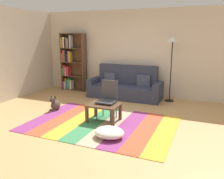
{
  "coord_description": "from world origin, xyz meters",
  "views": [
    {
      "loc": [
        2.11,
        -4.69,
        1.92
      ],
      "look_at": [
        0.0,
        0.31,
        0.65
      ],
      "focal_mm": 37.53,
      "sensor_mm": 36.0,
      "label": 1
    }
  ],
  "objects_px": {
    "bookshelf": "(71,62)",
    "standing_lamp": "(172,48)",
    "dog": "(55,104)",
    "folding_chair": "(108,96)",
    "coffee_table": "(104,107)",
    "tv_remote": "(105,104)",
    "pouf": "(109,132)",
    "couch": "(125,87)"
  },
  "relations": [
    {
      "from": "bookshelf",
      "to": "standing_lamp",
      "type": "height_order",
      "value": "bookshelf"
    },
    {
      "from": "dog",
      "to": "folding_chair",
      "type": "distance_m",
      "value": 1.57
    },
    {
      "from": "coffee_table",
      "to": "tv_remote",
      "type": "distance_m",
      "value": 0.09
    },
    {
      "from": "coffee_table",
      "to": "pouf",
      "type": "height_order",
      "value": "coffee_table"
    },
    {
      "from": "bookshelf",
      "to": "folding_chair",
      "type": "distance_m",
      "value": 3.31
    },
    {
      "from": "dog",
      "to": "folding_chair",
      "type": "bearing_deg",
      "value": -1.17
    },
    {
      "from": "standing_lamp",
      "to": "folding_chair",
      "type": "xyz_separation_m",
      "value": [
        -1.08,
        -2.07,
        -1.03
      ]
    },
    {
      "from": "tv_remote",
      "to": "standing_lamp",
      "type": "bearing_deg",
      "value": 98.95
    },
    {
      "from": "couch",
      "to": "coffee_table",
      "type": "relative_size",
      "value": 3.2
    },
    {
      "from": "bookshelf",
      "to": "pouf",
      "type": "xyz_separation_m",
      "value": [
        2.86,
        -3.19,
        -0.88
      ]
    },
    {
      "from": "tv_remote",
      "to": "dog",
      "type": "bearing_deg",
      "value": -155.37
    },
    {
      "from": "coffee_table",
      "to": "dog",
      "type": "height_order",
      "value": "coffee_table"
    },
    {
      "from": "couch",
      "to": "standing_lamp",
      "type": "relative_size",
      "value": 1.21
    },
    {
      "from": "couch",
      "to": "folding_chair",
      "type": "relative_size",
      "value": 2.51
    },
    {
      "from": "tv_remote",
      "to": "bookshelf",
      "type": "bearing_deg",
      "value": 168.67
    },
    {
      "from": "dog",
      "to": "standing_lamp",
      "type": "xyz_separation_m",
      "value": [
        2.6,
        2.04,
        1.4
      ]
    },
    {
      "from": "pouf",
      "to": "standing_lamp",
      "type": "bearing_deg",
      "value": 78.42
    },
    {
      "from": "bookshelf",
      "to": "pouf",
      "type": "distance_m",
      "value": 4.38
    },
    {
      "from": "pouf",
      "to": "tv_remote",
      "type": "height_order",
      "value": "tv_remote"
    },
    {
      "from": "couch",
      "to": "pouf",
      "type": "distance_m",
      "value": 3.01
    },
    {
      "from": "standing_lamp",
      "to": "dog",
      "type": "bearing_deg",
      "value": -141.94
    },
    {
      "from": "standing_lamp",
      "to": "folding_chair",
      "type": "relative_size",
      "value": 2.08
    },
    {
      "from": "coffee_table",
      "to": "pouf",
      "type": "xyz_separation_m",
      "value": [
        0.47,
        -0.77,
        -0.22
      ]
    },
    {
      "from": "coffee_table",
      "to": "folding_chair",
      "type": "bearing_deg",
      "value": 85.15
    },
    {
      "from": "pouf",
      "to": "dog",
      "type": "relative_size",
      "value": 1.46
    },
    {
      "from": "coffee_table",
      "to": "dog",
      "type": "relative_size",
      "value": 1.78
    },
    {
      "from": "couch",
      "to": "bookshelf",
      "type": "relative_size",
      "value": 1.14
    },
    {
      "from": "folding_chair",
      "to": "dog",
      "type": "bearing_deg",
      "value": -140.09
    },
    {
      "from": "tv_remote",
      "to": "coffee_table",
      "type": "bearing_deg",
      "value": -162.39
    },
    {
      "from": "coffee_table",
      "to": "pouf",
      "type": "bearing_deg",
      "value": -58.49
    },
    {
      "from": "coffee_table",
      "to": "dog",
      "type": "bearing_deg",
      "value": 171.12
    },
    {
      "from": "tv_remote",
      "to": "folding_chair",
      "type": "relative_size",
      "value": 0.17
    },
    {
      "from": "dog",
      "to": "tv_remote",
      "type": "distance_m",
      "value": 1.59
    },
    {
      "from": "dog",
      "to": "pouf",
      "type": "bearing_deg",
      "value": -26.87
    },
    {
      "from": "pouf",
      "to": "tv_remote",
      "type": "xyz_separation_m",
      "value": [
        -0.43,
        0.76,
        0.3
      ]
    },
    {
      "from": "coffee_table",
      "to": "dog",
      "type": "xyz_separation_m",
      "value": [
        -1.51,
        0.24,
        -0.17
      ]
    },
    {
      "from": "dog",
      "to": "tv_remote",
      "type": "height_order",
      "value": "tv_remote"
    },
    {
      "from": "coffee_table",
      "to": "tv_remote",
      "type": "height_order",
      "value": "tv_remote"
    },
    {
      "from": "pouf",
      "to": "tv_remote",
      "type": "distance_m",
      "value": 0.92
    },
    {
      "from": "pouf",
      "to": "folding_chair",
      "type": "bearing_deg",
      "value": 114.99
    },
    {
      "from": "bookshelf",
      "to": "coffee_table",
      "type": "distance_m",
      "value": 3.47
    },
    {
      "from": "coffee_table",
      "to": "standing_lamp",
      "type": "xyz_separation_m",
      "value": [
        1.09,
        2.27,
        1.23
      ]
    }
  ]
}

